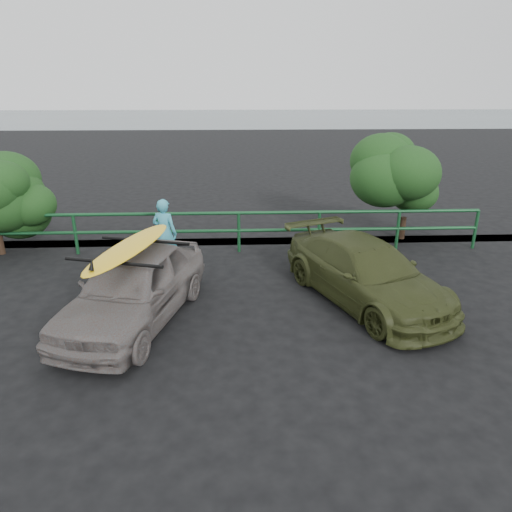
{
  "coord_description": "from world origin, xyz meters",
  "views": [
    {
      "loc": [
        0.96,
        -5.82,
        3.89
      ],
      "look_at": [
        1.3,
        2.07,
        0.96
      ],
      "focal_mm": 32.0,
      "sensor_mm": 36.0,
      "label": 1
    }
  ],
  "objects": [
    {
      "name": "ocean",
      "position": [
        0.0,
        60.0,
        0.0
      ],
      "size": [
        200.0,
        200.0,
        0.0
      ],
      "primitive_type": "plane",
      "color": "slate",
      "rests_on": "ground"
    },
    {
      "name": "shrub_left",
      "position": [
        -4.8,
        5.4,
        1.1
      ],
      "size": [
        3.2,
        2.4,
        2.19
      ],
      "primitive_type": null,
      "color": "#1D4418",
      "rests_on": "ground"
    },
    {
      "name": "olive_vehicle",
      "position": [
        3.39,
        2.1,
        0.58
      ],
      "size": [
        3.05,
        4.32,
        1.16
      ],
      "primitive_type": "imported",
      "rotation": [
        0.0,
        0.0,
        0.4
      ],
      "color": "#343A1A",
      "rests_on": "ground"
    },
    {
      "name": "ground",
      "position": [
        0.0,
        0.0,
        0.0
      ],
      "size": [
        80.0,
        80.0,
        0.0
      ],
      "primitive_type": "plane",
      "color": "black"
    },
    {
      "name": "guardrail",
      "position": [
        0.0,
        5.0,
        0.52
      ],
      "size": [
        14.0,
        0.08,
        1.04
      ],
      "primitive_type": null,
      "color": "#144623",
      "rests_on": "ground"
    },
    {
      "name": "shrub_right",
      "position": [
        5.0,
        5.5,
        1.29
      ],
      "size": [
        3.2,
        2.4,
        2.59
      ],
      "primitive_type": null,
      "color": "#1D4418",
      "rests_on": "ground"
    },
    {
      "name": "man",
      "position": [
        -0.67,
        4.08,
        0.79
      ],
      "size": [
        0.67,
        0.55,
        1.58
      ],
      "primitive_type": "imported",
      "rotation": [
        0.0,
        0.0,
        2.79
      ],
      "color": "#3DA4B9",
      "rests_on": "ground"
    },
    {
      "name": "roof_rack",
      "position": [
        -0.84,
        1.47,
        1.31
      ],
      "size": [
        1.93,
        1.58,
        0.06
      ],
      "primitive_type": null,
      "rotation": [
        0.0,
        0.0,
        -0.27
      ],
      "color": "black",
      "rests_on": "sedan"
    },
    {
      "name": "surfboard",
      "position": [
        -0.84,
        1.47,
        1.38
      ],
      "size": [
        1.28,
        2.8,
        0.08
      ],
      "primitive_type": "ellipsoid",
      "rotation": [
        0.0,
        0.0,
        -0.27
      ],
      "color": "yellow",
      "rests_on": "roof_rack"
    },
    {
      "name": "sedan",
      "position": [
        -0.84,
        1.47,
        0.64
      ],
      "size": [
        2.46,
        4.03,
        1.28
      ],
      "primitive_type": "imported",
      "rotation": [
        0.0,
        0.0,
        -0.27
      ],
      "color": "#68605D",
      "rests_on": "ground"
    }
  ]
}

